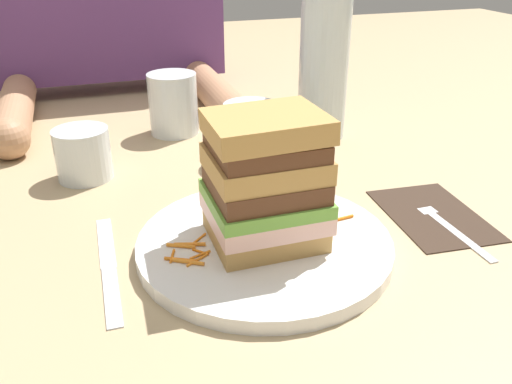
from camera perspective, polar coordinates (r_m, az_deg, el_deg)
name	(u,v)px	position (r m, az deg, el deg)	size (l,w,h in m)	color
ground_plane	(261,246)	(0.58, 0.59, -5.77)	(3.00, 3.00, 0.00)	tan
main_plate	(265,244)	(0.57, 0.95, -5.58)	(0.27, 0.27, 0.02)	white
sandwich	(266,181)	(0.53, 1.02, 1.22)	(0.11, 0.11, 0.14)	tan
carrot_shred_0	(201,252)	(0.54, -5.93, -6.37)	(0.00, 0.00, 0.02)	orange
carrot_shred_1	(197,260)	(0.53, -6.32, -7.24)	(0.00, 0.00, 0.03)	orange
carrot_shred_2	(188,262)	(0.53, -7.25, -7.41)	(0.00, 0.00, 0.03)	orange
carrot_shred_3	(181,260)	(0.53, -8.03, -7.16)	(0.00, 0.00, 0.03)	orange
carrot_shred_4	(172,256)	(0.54, -8.93, -6.76)	(0.00, 0.00, 0.02)	orange
carrot_shred_5	(180,244)	(0.56, -8.08, -5.53)	(0.00, 0.00, 0.03)	orange
carrot_shred_6	(197,240)	(0.56, -6.27, -5.12)	(0.00, 0.00, 0.03)	orange
carrot_shred_7	(189,242)	(0.56, -7.17, -5.34)	(0.00, 0.00, 0.03)	orange
carrot_shred_8	(200,255)	(0.54, -5.97, -6.67)	(0.00, 0.00, 0.02)	orange
carrot_shred_9	(317,224)	(0.59, 6.51, -3.43)	(0.00, 0.00, 0.03)	orange
carrot_shred_10	(331,228)	(0.59, 8.00, -3.79)	(0.00, 0.00, 0.02)	orange
carrot_shred_11	(340,218)	(0.61, 8.94, -2.73)	(0.00, 0.00, 0.03)	orange
carrot_shred_12	(325,226)	(0.59, 7.37, -3.60)	(0.00, 0.00, 0.03)	orange
carrot_shred_13	(330,233)	(0.58, 7.90, -4.34)	(0.00, 0.00, 0.02)	orange
carrot_shred_14	(333,225)	(0.59, 8.21, -3.47)	(0.00, 0.00, 0.02)	orange
carrot_shred_15	(319,232)	(0.58, 6.72, -4.26)	(0.00, 0.00, 0.02)	orange
napkin_dark	(432,213)	(0.68, 18.21, -2.17)	(0.10, 0.15, 0.00)	#38281E
fork	(443,220)	(0.66, 19.34, -2.81)	(0.02, 0.17, 0.00)	silver
knife	(109,268)	(0.56, -15.43, -7.85)	(0.02, 0.20, 0.00)	silver
juice_glass	(251,135)	(0.78, -0.55, 6.05)	(0.08, 0.08, 0.09)	white
water_bottle	(324,60)	(0.86, 7.27, 13.76)	(0.08, 0.08, 0.27)	silver
empty_tumbler_0	(83,154)	(0.76, -17.96, 3.88)	(0.07, 0.07, 0.07)	silver
empty_tumbler_1	(173,104)	(0.90, -8.82, 9.27)	(0.08, 0.08, 0.10)	silver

